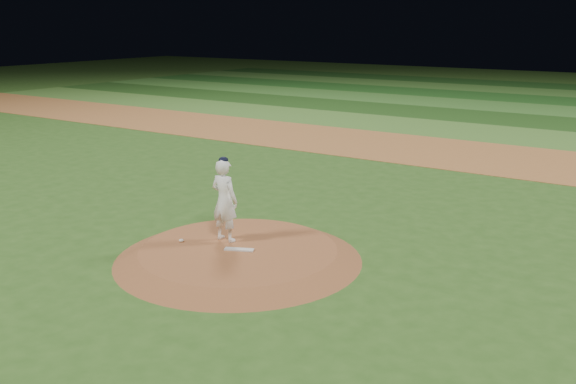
{
  "coord_description": "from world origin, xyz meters",
  "views": [
    {
      "loc": [
        8.34,
        -10.6,
        5.17
      ],
      "look_at": [
        0.0,
        2.0,
        1.1
      ],
      "focal_mm": 40.0,
      "sensor_mm": 36.0,
      "label": 1
    }
  ],
  "objects": [
    {
      "name": "infield_dirt_band",
      "position": [
        0.0,
        14.0,
        0.01
      ],
      "size": [
        70.0,
        6.0,
        0.02
      ],
      "primitive_type": "cube",
      "color": "#A16332",
      "rests_on": "ground"
    },
    {
      "name": "outfield_stripe_3",
      "position": [
        0.0,
        34.5,
        0.01
      ],
      "size": [
        70.0,
        5.0,
        0.02
      ],
      "primitive_type": "cube",
      "color": "#1C4D18",
      "rests_on": "ground"
    },
    {
      "name": "rosin_bag",
      "position": [
        -1.36,
        -0.37,
        0.28
      ],
      "size": [
        0.12,
        0.12,
        0.06
      ],
      "primitive_type": "ellipsoid",
      "color": "silver",
      "rests_on": "pitchers_mound"
    },
    {
      "name": "outfield_stripe_1",
      "position": [
        0.0,
        24.5,
        0.01
      ],
      "size": [
        70.0,
        5.0,
        0.02
      ],
      "primitive_type": "cube",
      "color": "#1E4616",
      "rests_on": "ground"
    },
    {
      "name": "pitching_rubber",
      "position": [
        0.08,
        -0.09,
        0.27
      ],
      "size": [
        0.66,
        0.41,
        0.03
      ],
      "primitive_type": "cube",
      "rotation": [
        0.0,
        0.0,
        0.41
      ],
      "color": "silver",
      "rests_on": "pitchers_mound"
    },
    {
      "name": "pitcher_on_mound",
      "position": [
        -0.59,
        0.27,
        1.22
      ],
      "size": [
        0.71,
        0.48,
        1.97
      ],
      "color": "white",
      "rests_on": "pitchers_mound"
    },
    {
      "name": "ground",
      "position": [
        0.0,
        0.0,
        0.0
      ],
      "size": [
        120.0,
        120.0,
        0.0
      ],
      "primitive_type": "plane",
      "color": "#2C541B",
      "rests_on": "ground"
    },
    {
      "name": "outfield_stripe_0",
      "position": [
        0.0,
        19.5,
        0.01
      ],
      "size": [
        70.0,
        5.0,
        0.02
      ],
      "primitive_type": "cube",
      "color": "#43762B",
      "rests_on": "ground"
    },
    {
      "name": "outfield_stripe_4",
      "position": [
        0.0,
        39.5,
        0.01
      ],
      "size": [
        70.0,
        5.0,
        0.02
      ],
      "primitive_type": "cube",
      "color": "#386A26",
      "rests_on": "ground"
    },
    {
      "name": "outfield_stripe_2",
      "position": [
        0.0,
        29.5,
        0.01
      ],
      "size": [
        70.0,
        5.0,
        0.02
      ],
      "primitive_type": "cube",
      "color": "#377129",
      "rests_on": "ground"
    },
    {
      "name": "pitchers_mound",
      "position": [
        0.0,
        0.0,
        0.12
      ],
      "size": [
        5.5,
        5.5,
        0.25
      ],
      "primitive_type": "cone",
      "color": "brown",
      "rests_on": "ground"
    }
  ]
}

